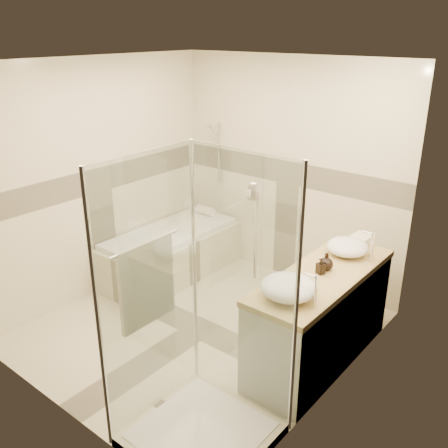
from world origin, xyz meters
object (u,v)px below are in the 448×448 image
Objects in this scene: vessel_sink_far at (288,287)px; vanity at (320,317)px; vessel_sink_near at (347,247)px; amenity_bottle_b at (326,261)px; shower_enclosure at (195,369)px; amenity_bottle_a at (321,266)px; bathtub at (171,251)px.

vanity is at bearing 87.80° from vessel_sink_far.
vanity is at bearing -87.53° from vessel_sink_near.
vanity is 0.51m from amenity_bottle_b.
shower_enclosure is at bearing -102.97° from vanity.
amenity_bottle_b is at bearing -90.00° from vessel_sink_near.
vanity is 0.49m from amenity_bottle_a.
bathtub is 3.98× the size of vessel_sink_far.
vessel_sink_far is (0.27, 0.75, 0.43)m from shower_enclosure.
vessel_sink_near reaches higher than vanity.
vessel_sink_far is 3.09× the size of amenity_bottle_a.
vanity is 10.72× the size of amenity_bottle_b.
vessel_sink_far is (-0.02, -0.52, 0.51)m from vanity.
shower_enclosure is 5.52× the size of vessel_sink_near.
vessel_sink_near is at bearing 92.47° from vanity.
shower_enclosure reaches higher than amenity_bottle_b.
bathtub is at bearing -176.95° from vessel_sink_near.
vessel_sink_near is (2.13, 0.11, 0.62)m from bathtub.
amenity_bottle_b is at bearing 90.00° from vessel_sink_far.
amenity_bottle_a is 0.91× the size of amenity_bottle_b.
bathtub is 2.38m from vessel_sink_far.
vanity is 0.79× the size of shower_enclosure.
vessel_sink_near reaches higher than amenity_bottle_a.
vessel_sink_far reaches higher than amenity_bottle_b.
amenity_bottle_b is (-0.02, 0.07, 0.50)m from vanity.
shower_enclosure is (-0.29, -1.27, 0.08)m from vanity.
shower_enclosure reaches higher than amenity_bottle_a.
bathtub is 2.18m from vanity.
vessel_sink_far is at bearing -90.00° from amenity_bottle_b.
amenity_bottle_a is at bearing -136.12° from vanity.
vanity reaches higher than bathtub.
amenity_bottle_b reaches higher than vessel_sink_near.
amenity_bottle_b is (0.27, 1.35, 0.42)m from shower_enclosure.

